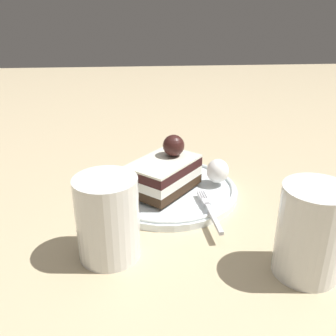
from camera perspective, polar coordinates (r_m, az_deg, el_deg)
name	(u,v)px	position (r m, az deg, el deg)	size (l,w,h in m)	color
ground_plane	(165,203)	(0.59, -0.48, -5.24)	(2.40, 2.40, 0.00)	tan
dessert_plate	(168,190)	(0.61, 0.00, -3.22)	(0.22, 0.22, 0.02)	white
cake_slice	(165,172)	(0.59, -0.43, -0.59)	(0.13, 0.12, 0.08)	#322011
whipped_cream_dollop	(218,171)	(0.62, 7.36, -0.44)	(0.04, 0.04, 0.04)	white
fork	(209,209)	(0.54, 6.14, -6.08)	(0.11, 0.02, 0.00)	silver
drink_glass_near	(310,237)	(0.46, 20.25, -9.54)	(0.07, 0.07, 0.11)	white
drink_glass_far	(108,222)	(0.46, -8.87, -7.91)	(0.07, 0.07, 0.10)	white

